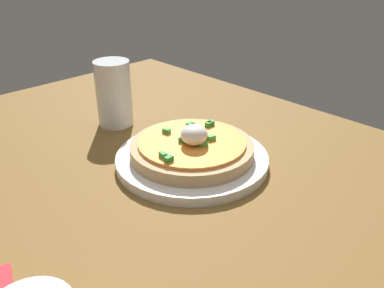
% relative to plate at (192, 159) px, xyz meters
% --- Properties ---
extents(dining_table, '(1.22, 0.87, 0.03)m').
position_rel_plate_xyz_m(dining_table, '(-0.06, 0.08, -0.02)').
color(dining_table, brown).
rests_on(dining_table, ground).
extents(plate, '(0.25, 0.25, 0.02)m').
position_rel_plate_xyz_m(plate, '(0.00, 0.00, 0.00)').
color(plate, white).
rests_on(plate, dining_table).
extents(pizza, '(0.20, 0.20, 0.06)m').
position_rel_plate_xyz_m(pizza, '(-0.00, 0.00, 0.02)').
color(pizza, tan).
rests_on(pizza, plate).
extents(cup_near, '(0.07, 0.07, 0.13)m').
position_rel_plate_xyz_m(cup_near, '(0.22, -0.00, 0.05)').
color(cup_near, silver).
rests_on(cup_near, dining_table).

